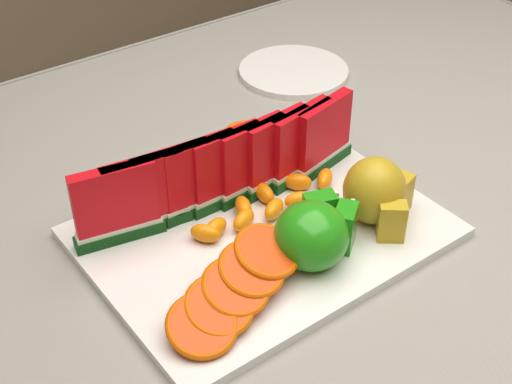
{
  "coord_description": "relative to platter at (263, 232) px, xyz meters",
  "views": [
    {
      "loc": [
        -0.46,
        -0.55,
        1.31
      ],
      "look_at": [
        -0.06,
        -0.02,
        0.81
      ],
      "focal_mm": 50.0,
      "sensor_mm": 36.0,
      "label": 1
    }
  ],
  "objects": [
    {
      "name": "table",
      "position": [
        0.06,
        0.04,
        -0.11
      ],
      "size": [
        1.4,
        0.9,
        0.75
      ],
      "color": "#51371F",
      "rests_on": "ground"
    },
    {
      "name": "tablecloth",
      "position": [
        0.06,
        0.04,
        -0.05
      ],
      "size": [
        1.53,
        1.03,
        0.2
      ],
      "color": "slate",
      "rests_on": "table"
    },
    {
      "name": "platter",
      "position": [
        0.0,
        0.0,
        0.0
      ],
      "size": [
        0.4,
        0.3,
        0.01
      ],
      "color": "silver",
      "rests_on": "tablecloth"
    },
    {
      "name": "apple_cluster",
      "position": [
        0.02,
        -0.07,
        0.04
      ],
      "size": [
        0.11,
        0.1,
        0.08
      ],
      "color": "#198F0C",
      "rests_on": "platter"
    },
    {
      "name": "pear_cluster",
      "position": [
        0.12,
        -0.06,
        0.04
      ],
      "size": [
        0.1,
        0.1,
        0.08
      ],
      "color": "#AB6A0A",
      "rests_on": "platter"
    },
    {
      "name": "side_plate",
      "position": [
        0.29,
        0.3,
        -0.0
      ],
      "size": [
        0.23,
        0.23,
        0.01
      ],
      "color": "silver",
      "rests_on": "tablecloth"
    },
    {
      "name": "watermelon_row",
      "position": [
        -0.0,
        0.07,
        0.05
      ],
      "size": [
        0.39,
        0.07,
        0.1
      ],
      "color": "#073509",
      "rests_on": "platter"
    },
    {
      "name": "orange_fan_front",
      "position": [
        -0.1,
        -0.08,
        0.03
      ],
      "size": [
        0.19,
        0.12,
        0.05
      ],
      "color": "#CD5900",
      "rests_on": "platter"
    },
    {
      "name": "orange_fan_back",
      "position": [
        -0.02,
        0.12,
        0.03
      ],
      "size": [
        0.29,
        0.11,
        0.05
      ],
      "color": "#CD5900",
      "rests_on": "platter"
    },
    {
      "name": "tangerine_segments",
      "position": [
        0.02,
        0.02,
        0.02
      ],
      "size": [
        0.22,
        0.07,
        0.02
      ],
      "color": "orange",
      "rests_on": "platter"
    }
  ]
}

